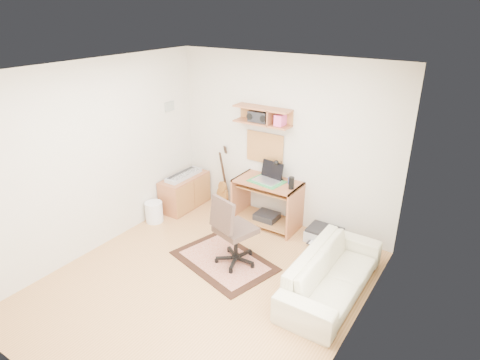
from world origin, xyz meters
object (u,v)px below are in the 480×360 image
Objects in this scene: task_chair at (236,230)px; sofa at (333,267)px; desk at (267,203)px; printer at (324,236)px; cabinet at (185,192)px.

sofa is (1.30, 0.13, -0.16)m from task_chair.
task_chair reaches higher than desk.
printer is (0.78, 1.18, -0.43)m from task_chair.
cabinet is at bearing -171.75° from desk.
cabinet is at bearing 167.90° from task_chair.
task_chair is (0.17, -1.13, 0.14)m from desk.
desk is 1.77m from sofa.
task_chair is 1.91m from cabinet.
desk is 0.99m from printer.
sofa is (2.96, -0.78, 0.07)m from cabinet.
cabinet reaches higher than printer.
desk reaches higher than printer.
task_chair is 0.58× the size of sofa.
desk is 1.51m from cabinet.
task_chair is 1.13× the size of cabinet.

